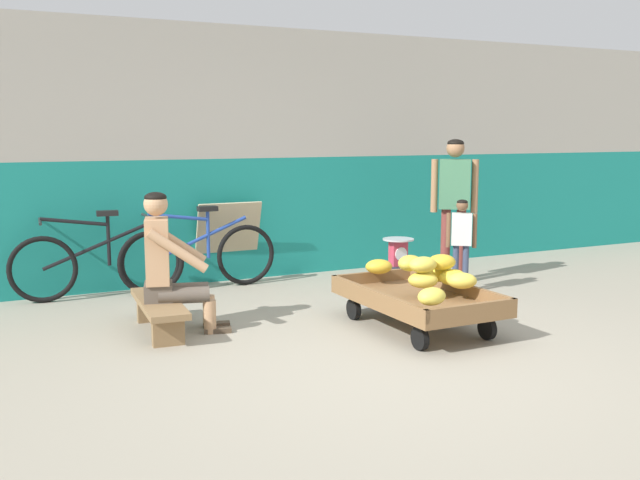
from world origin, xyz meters
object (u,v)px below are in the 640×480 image
Objects in this scene: low_bench at (159,309)px; bicycle_near_left at (98,263)px; vendor_seated at (169,263)px; customer_child at (461,236)px; weighing_scale at (398,253)px; banana_cart at (417,300)px; customer_adult at (454,194)px; sign_board at (227,242)px; plastic_crate at (398,284)px; shopping_bag at (408,295)px; bicycle_far_left at (199,256)px.

bicycle_near_left is (-0.22, 1.48, 0.15)m from low_bench.
bicycle_near_left is (-0.30, 1.51, -0.21)m from vendor_seated.
vendor_seated reaches higher than customer_child.
banana_cart is at bearing -113.92° from weighing_scale.
customer_adult is (3.23, 0.59, 0.38)m from vendor_seated.
weighing_scale is 0.35× the size of sign_board.
low_bench is 2.38m from plastic_crate.
shopping_bag is (0.34, 0.65, -0.12)m from banana_cart.
shopping_bag is at bearing -106.85° from plastic_crate.
customer_child is (2.99, 0.14, 0.02)m from vendor_seated.
bicycle_near_left is 1.08× the size of customer_adult.
vendor_seated reaches higher than shopping_bag.
bicycle_far_left is (-1.60, 1.27, -0.10)m from weighing_scale.
plastic_crate reaches higher than shopping_bag.
plastic_crate is at bearing -157.14° from customer_adult.
banana_cart reaches higher than shopping_bag.
shopping_bag is at bearing -4.04° from vendor_seated.
bicycle_far_left is 2.66m from customer_child.
bicycle_far_left is (0.78, 1.45, 0.15)m from low_bench.
low_bench is at bearing -177.85° from customer_child.
banana_cart is 0.87× the size of bicycle_far_left.
bicycle_near_left reaches higher than plastic_crate.
customer_adult reaches higher than sign_board.
low_bench is at bearing -81.70° from bicycle_near_left.
plastic_crate is 0.41× the size of sign_board.
bicycle_far_left is 0.49m from sign_board.
banana_cart is at bearing -134.73° from customer_adult.
low_bench reaches higher than shopping_bag.
bicycle_near_left reaches higher than weighing_scale.
banana_cart is 4.82× the size of weighing_scale.
shopping_bag is (1.49, -1.62, -0.23)m from bicycle_far_left.
weighing_scale is at bearing 4.17° from low_bench.
weighing_scale is at bearing 175.28° from customer_child.
customer_adult is (3.53, -0.91, 0.60)m from bicycle_near_left.
customer_adult is at bearing 22.86° from plastic_crate.
low_bench is 3.11× the size of plastic_crate.
bicycle_far_left is 6.92× the size of shopping_bag.
banana_cart is 1.66× the size of sign_board.
vendor_seated is 3.17× the size of plastic_crate.
weighing_scale is 0.32× the size of customer_child.
customer_adult is at bearing 10.42° from vendor_seated.
customer_child reaches higher than weighing_scale.
plastic_crate is 1.50× the size of shopping_bag.
vendor_seated is (-1.84, 0.80, 0.33)m from banana_cart.
vendor_seated is at bearing -15.21° from low_bench.
bicycle_near_left and bicycle_far_left have the same top height.
low_bench is at bearing -170.23° from customer_adult.
bicycle_near_left is at bearing 153.16° from plastic_crate.
bicycle_far_left reaches higher than banana_cart.
bicycle_far_left is at bearing 64.78° from vendor_seated.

